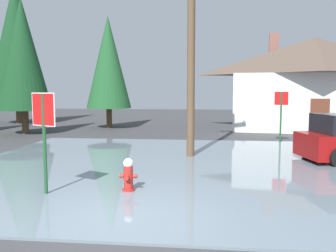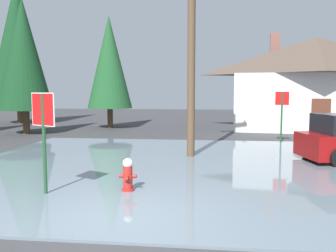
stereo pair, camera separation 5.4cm
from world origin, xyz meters
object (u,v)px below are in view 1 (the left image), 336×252
(pine_tree_tall_left, at_px, (108,62))
(stop_sign_near, at_px, (44,122))
(stop_sign_far, at_px, (281,107))
(fire_hydrant, at_px, (128,176))
(pine_tree_mid_left, at_px, (17,39))
(house, at_px, (313,82))
(pine_tree_far_center, at_px, (23,54))
(utility_pole, at_px, (191,20))

(pine_tree_tall_left, bearing_deg, stop_sign_near, -79.97)
(stop_sign_far, distance_m, pine_tree_tall_left, 11.70)
(fire_hydrant, bearing_deg, pine_tree_mid_left, 125.27)
(stop_sign_near, bearing_deg, house, 56.06)
(house, xyz_separation_m, pine_tree_tall_left, (-12.90, -0.28, 1.30))
(pine_tree_far_center, bearing_deg, pine_tree_tall_left, 43.75)
(stop_sign_far, relative_size, house, 0.22)
(stop_sign_near, xyz_separation_m, stop_sign_far, (7.08, 9.00, -0.02))
(stop_sign_near, bearing_deg, utility_pole, 58.72)
(pine_tree_tall_left, bearing_deg, pine_tree_far_center, -136.25)
(pine_tree_mid_left, bearing_deg, pine_tree_far_center, -58.99)
(utility_pole, relative_size, house, 0.87)
(stop_sign_far, bearing_deg, fire_hydrant, -121.49)
(utility_pole, distance_m, house, 12.53)
(house, distance_m, pine_tree_mid_left, 20.89)
(stop_sign_near, bearing_deg, pine_tree_tall_left, 100.03)
(fire_hydrant, relative_size, pine_tree_tall_left, 0.12)
(pine_tree_far_center, bearing_deg, pine_tree_mid_left, 121.01)
(fire_hydrant, distance_m, pine_tree_far_center, 14.25)
(utility_pole, xyz_separation_m, house, (7.14, 10.11, -1.96))
(utility_pole, distance_m, pine_tree_far_center, 11.41)
(utility_pole, bearing_deg, fire_hydrant, -105.19)
(utility_pole, height_order, pine_tree_mid_left, pine_tree_mid_left)
(stop_sign_far, xyz_separation_m, pine_tree_far_center, (-13.57, 2.29, 2.75))
(utility_pole, relative_size, pine_tree_tall_left, 1.31)
(fire_hydrant, bearing_deg, pine_tree_far_center, 127.55)
(stop_sign_near, xyz_separation_m, house, (10.25, 15.24, 1.25))
(house, relative_size, pine_tree_mid_left, 1.03)
(utility_pole, xyz_separation_m, stop_sign_far, (3.97, 3.87, -3.23))
(house, height_order, pine_tree_mid_left, pine_tree_mid_left)
(stop_sign_far, bearing_deg, house, 63.07)
(stop_sign_far, bearing_deg, pine_tree_tall_left, 148.50)
(house, height_order, pine_tree_tall_left, pine_tree_tall_left)
(utility_pole, height_order, pine_tree_tall_left, utility_pole)
(stop_sign_near, height_order, utility_pole, utility_pole)
(house, relative_size, pine_tree_far_center, 1.44)
(fire_hydrant, bearing_deg, stop_sign_near, -166.38)
(stop_sign_far, bearing_deg, pine_tree_mid_left, 153.74)
(stop_sign_near, height_order, house, house)
(stop_sign_far, height_order, pine_tree_mid_left, pine_tree_mid_left)
(stop_sign_far, distance_m, pine_tree_far_center, 14.03)
(pine_tree_tall_left, height_order, pine_tree_mid_left, pine_tree_mid_left)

